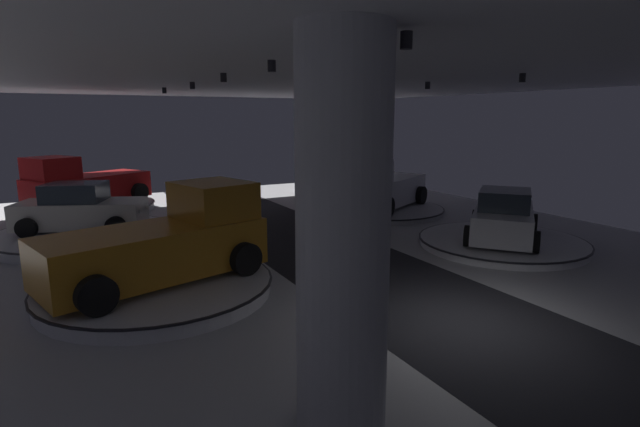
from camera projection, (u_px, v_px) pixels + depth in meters
name	position (u px, v px, depth m)	size (l,w,h in m)	color
ground	(465.00, 324.00, 10.48)	(24.00, 44.00, 0.06)	#B2B2B7
ceiling_with_spotlights	(482.00, 54.00, 9.39)	(24.00, 44.00, 0.39)	silver
column_left	(343.00, 240.00, 6.50)	(1.27, 1.27, 5.50)	#ADADB2
display_platform_far_right	(382.00, 209.00, 22.56)	(5.68, 5.68, 0.23)	#B7B7BC
pickup_truck_far_right	(379.00, 188.00, 22.10)	(5.66, 4.49, 2.30)	silver
display_platform_mid_right	(502.00, 242.00, 16.56)	(5.55, 5.55, 0.28)	silver
display_car_mid_right	(503.00, 217.00, 16.36)	(4.38, 4.07, 1.71)	silver
display_platform_mid_left	(158.00, 287.00, 12.10)	(5.68, 5.68, 0.37)	silver
pickup_truck_mid_left	(167.00, 242.00, 12.11)	(5.68, 3.80, 2.30)	#B77519
display_platform_deep_left	(91.00, 207.00, 22.78)	(5.68, 5.68, 0.35)	silver
pickup_truck_deep_left	(83.00, 185.00, 22.29)	(5.63, 4.57, 2.30)	red
display_platform_far_left	(84.00, 235.00, 17.39)	(6.06, 6.06, 0.37)	silver
display_car_far_left	(80.00, 209.00, 17.20)	(4.57, 3.38, 1.71)	silver
display_platform_deep_right	(341.00, 187.00, 29.37)	(5.50, 5.50, 0.31)	#333338
display_car_deep_right	(341.00, 172.00, 29.18)	(4.39, 2.63, 1.71)	maroon
visitor_walking_near	(256.00, 202.00, 20.09)	(0.32, 0.32, 1.59)	black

